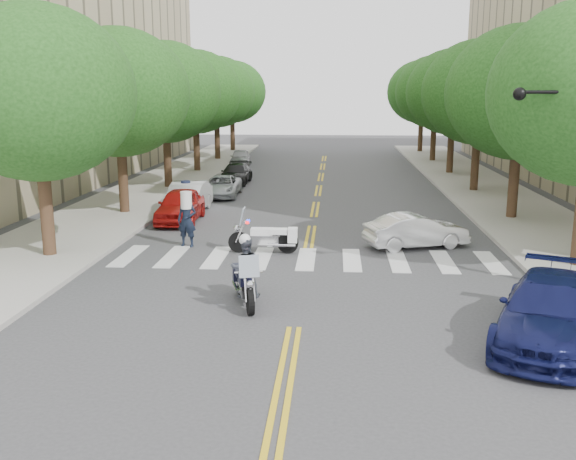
# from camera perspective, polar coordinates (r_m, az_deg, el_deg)

# --- Properties ---
(ground) EXTENTS (140.00, 140.00, 0.00)m
(ground) POSITION_cam_1_polar(r_m,az_deg,el_deg) (15.76, 0.55, -8.67)
(ground) COLOR #38383A
(ground) RESTS_ON ground
(sidewalk_left) EXTENTS (5.00, 60.00, 0.15)m
(sidewalk_left) POSITION_cam_1_polar(r_m,az_deg,el_deg) (38.54, -11.57, 3.72)
(sidewalk_left) COLOR #9E9991
(sidewalk_left) RESTS_ON ground
(sidewalk_right) EXTENTS (5.00, 60.00, 0.15)m
(sidewalk_right) POSITION_cam_1_polar(r_m,az_deg,el_deg) (38.08, 17.19, 3.32)
(sidewalk_right) COLOR #9E9991
(sidewalk_right) RESTS_ON ground
(tree_l_0) EXTENTS (6.40, 6.40, 8.45)m
(tree_l_0) POSITION_cam_1_polar(r_m,az_deg,el_deg) (22.86, -21.41, 11.25)
(tree_l_0) COLOR #382316
(tree_l_0) RESTS_ON ground
(tree_l_1) EXTENTS (6.40, 6.40, 8.45)m
(tree_l_1) POSITION_cam_1_polar(r_m,az_deg,el_deg) (30.29, -14.85, 11.72)
(tree_l_1) COLOR #382316
(tree_l_1) RESTS_ON ground
(tree_l_2) EXTENTS (6.40, 6.40, 8.45)m
(tree_l_2) POSITION_cam_1_polar(r_m,az_deg,el_deg) (37.96, -10.89, 11.93)
(tree_l_2) COLOR #382316
(tree_l_2) RESTS_ON ground
(tree_l_3) EXTENTS (6.40, 6.40, 8.45)m
(tree_l_3) POSITION_cam_1_polar(r_m,az_deg,el_deg) (45.73, -8.26, 12.04)
(tree_l_3) COLOR #382316
(tree_l_3) RESTS_ON ground
(tree_l_4) EXTENTS (6.40, 6.40, 8.45)m
(tree_l_4) POSITION_cam_1_polar(r_m,az_deg,el_deg) (53.58, -6.40, 12.10)
(tree_l_4) COLOR #382316
(tree_l_4) RESTS_ON ground
(tree_l_5) EXTENTS (6.40, 6.40, 8.45)m
(tree_l_5) POSITION_cam_1_polar(r_m,az_deg,el_deg) (61.46, -5.02, 12.14)
(tree_l_5) COLOR #382316
(tree_l_5) RESTS_ON ground
(tree_r_1) EXTENTS (6.40, 6.40, 8.45)m
(tree_r_1) POSITION_cam_1_polar(r_m,az_deg,el_deg) (29.75, 19.95, 11.40)
(tree_r_1) COLOR #382316
(tree_r_1) RESTS_ON ground
(tree_r_2) EXTENTS (6.40, 6.40, 8.45)m
(tree_r_2) POSITION_cam_1_polar(r_m,az_deg,el_deg) (37.52, 16.66, 11.64)
(tree_r_2) COLOR #382316
(tree_r_2) RESTS_ON ground
(tree_r_3) EXTENTS (6.40, 6.40, 8.45)m
(tree_r_3) POSITION_cam_1_polar(r_m,az_deg,el_deg) (45.38, 14.50, 11.78)
(tree_r_3) COLOR #382316
(tree_r_3) RESTS_ON ground
(tree_r_4) EXTENTS (6.40, 6.40, 8.45)m
(tree_r_4) POSITION_cam_1_polar(r_m,az_deg,el_deg) (53.27, 12.98, 11.87)
(tree_r_4) COLOR #382316
(tree_r_4) RESTS_ON ground
(tree_r_5) EXTENTS (6.40, 6.40, 8.45)m
(tree_r_5) POSITION_cam_1_polar(r_m,az_deg,el_deg) (61.20, 11.85, 11.93)
(tree_r_5) COLOR #382316
(tree_r_5) RESTS_ON ground
(motorcycle_police) EXTENTS (0.99, 2.34, 1.94)m
(motorcycle_police) POSITION_cam_1_polar(r_m,az_deg,el_deg) (17.28, -3.84, -3.79)
(motorcycle_police) COLOR black
(motorcycle_police) RESTS_ON ground
(motorcycle_parked) EXTENTS (2.50, 0.55, 1.61)m
(motorcycle_parked) POSITION_cam_1_polar(r_m,az_deg,el_deg) (22.68, -1.64, -0.66)
(motorcycle_parked) COLOR black
(motorcycle_parked) RESTS_ON ground
(officer_standing) EXTENTS (0.78, 0.57, 1.97)m
(officer_standing) POSITION_cam_1_polar(r_m,az_deg,el_deg) (23.82, -8.98, 0.86)
(officer_standing) COLOR black
(officer_standing) RESTS_ON ground
(convertible) EXTENTS (3.99, 2.49, 1.24)m
(convertible) POSITION_cam_1_polar(r_m,az_deg,el_deg) (23.91, 11.34, -0.08)
(convertible) COLOR white
(convertible) RESTS_ON ground
(sedan_blue) EXTENTS (3.95, 5.56, 1.50)m
(sedan_blue) POSITION_cam_1_polar(r_m,az_deg,el_deg) (15.79, 22.27, -6.70)
(sedan_blue) COLOR #101442
(sedan_blue) RESTS_ON ground
(parked_car_a) EXTENTS (1.85, 4.31, 1.45)m
(parked_car_a) POSITION_cam_1_polar(r_m,az_deg,el_deg) (28.49, -9.55, 2.17)
(parked_car_a) COLOR #B21513
(parked_car_a) RESTS_ON ground
(parked_car_b) EXTENTS (1.61, 4.42, 1.45)m
(parked_car_b) POSITION_cam_1_polar(r_m,az_deg,el_deg) (30.43, -8.93, 2.83)
(parked_car_b) COLOR #BDBDBD
(parked_car_b) RESTS_ON ground
(parked_car_c) EXTENTS (1.96, 4.08, 1.12)m
(parked_car_c) POSITION_cam_1_polar(r_m,az_deg,el_deg) (35.10, -5.91, 3.89)
(parked_car_c) COLOR #B8BBC1
(parked_car_c) RESTS_ON ground
(parked_car_d) EXTENTS (1.74, 4.20, 1.21)m
(parked_car_d) POSITION_cam_1_polar(r_m,az_deg,el_deg) (39.98, -4.67, 5.00)
(parked_car_d) COLOR black
(parked_car_d) RESTS_ON ground
(parked_car_e) EXTENTS (1.84, 3.85, 1.27)m
(parked_car_e) POSITION_cam_1_polar(r_m,az_deg,el_deg) (49.47, -4.25, 6.43)
(parked_car_e) COLOR #A2A2A7
(parked_car_e) RESTS_ON ground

